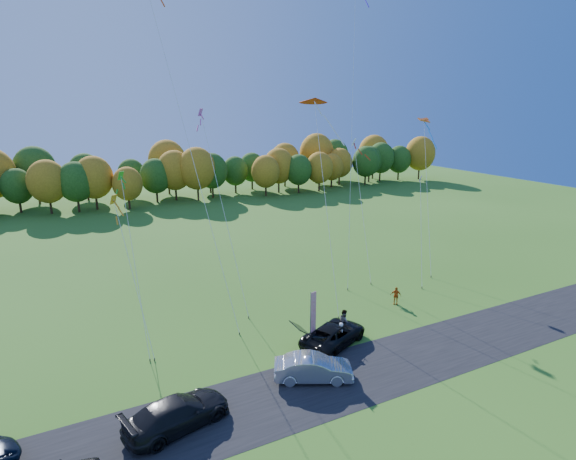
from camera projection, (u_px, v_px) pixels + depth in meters
name	position (u px, v px, depth m)	size (l,w,h in m)	color
ground	(326.00, 345.00, 31.90)	(160.00, 160.00, 0.00)	#2F5F19
asphalt_strip	(359.00, 374.00, 28.45)	(90.00, 6.00, 0.01)	black
tree_line	(163.00, 202.00, 79.25)	(116.00, 12.00, 10.00)	#1E4711
black_suv	(334.00, 334.00, 31.83)	(2.56, 5.54, 1.54)	black
silver_sedan	(313.00, 368.00, 27.65)	(1.69, 4.83, 1.59)	#B2B2B7
dark_truck_a	(177.00, 413.00, 23.53)	(2.32, 5.70, 1.66)	black
person_tailgate_a	(341.00, 334.00, 31.71)	(0.62, 0.41, 1.71)	white
person_tailgate_b	(344.00, 321.00, 33.38)	(0.90, 0.70, 1.85)	gray
person_east	(396.00, 296.00, 38.29)	(0.91, 0.38, 1.55)	#BC5211
feather_flag	(313.00, 314.00, 30.76)	(0.55, 0.23, 4.32)	#999999
kite_delta_blue	(187.00, 137.00, 33.66)	(4.95, 12.28, 29.18)	#4C3F33
kite_parafoil_orange	(352.00, 125.00, 43.66)	(8.73, 11.33, 29.54)	#4C3F33
kite_delta_red	(326.00, 198.00, 37.85)	(3.69, 9.56, 18.33)	#4C3F33
kite_parafoil_rainbow	(427.00, 193.00, 46.84)	(6.33, 8.35, 15.49)	#4C3F33
kite_diamond_yellow	(133.00, 276.00, 30.33)	(1.67, 5.37, 10.87)	#4C3F33
kite_diamond_green	(131.00, 240.00, 31.14)	(1.04, 6.74, 12.21)	#4C3F33
kite_diamond_white	(362.00, 209.00, 43.65)	(1.89, 6.12, 13.66)	#4C3F33
kite_diamond_pink	(224.00, 211.00, 36.52)	(1.66, 7.56, 16.52)	#4C3F33
kite_diamond_blue_low	(421.00, 230.00, 43.59)	(4.31, 5.85, 9.89)	#4C3F33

